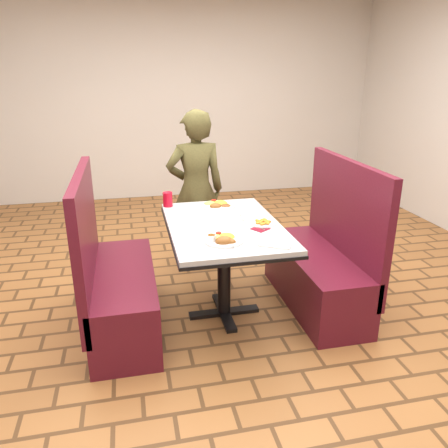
{
  "coord_description": "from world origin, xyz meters",
  "views": [
    {
      "loc": [
        -0.65,
        -2.92,
        1.82
      ],
      "look_at": [
        0.0,
        0.0,
        0.75
      ],
      "focal_mm": 35.0,
      "sensor_mm": 36.0,
      "label": 1
    }
  ],
  "objects_px": {
    "near_dinner_plate": "(223,237)",
    "far_dinner_plate": "(218,204)",
    "booth_bench_right": "(322,266)",
    "dining_table": "(224,236)",
    "diner_person": "(196,190)",
    "plantain_plate": "(263,223)",
    "red_tumbler": "(168,199)",
    "booth_bench_left": "(116,287)"
  },
  "relations": [
    {
      "from": "booth_bench_right",
      "to": "near_dinner_plate",
      "type": "xyz_separation_m",
      "value": [
        -0.88,
        -0.33,
        0.45
      ]
    },
    {
      "from": "dining_table",
      "to": "plantain_plate",
      "type": "relative_size",
      "value": 6.39
    },
    {
      "from": "booth_bench_right",
      "to": "red_tumbler",
      "type": "bearing_deg",
      "value": 155.48
    },
    {
      "from": "diner_person",
      "to": "dining_table",
      "type": "bearing_deg",
      "value": 90.81
    },
    {
      "from": "near_dinner_plate",
      "to": "booth_bench_left",
      "type": "bearing_deg",
      "value": 155.19
    },
    {
      "from": "booth_bench_left",
      "to": "red_tumbler",
      "type": "distance_m",
      "value": 0.84
    },
    {
      "from": "booth_bench_left",
      "to": "near_dinner_plate",
      "type": "xyz_separation_m",
      "value": [
        0.72,
        -0.33,
        0.45
      ]
    },
    {
      "from": "far_dinner_plate",
      "to": "plantain_plate",
      "type": "bearing_deg",
      "value": -64.85
    },
    {
      "from": "dining_table",
      "to": "plantain_plate",
      "type": "bearing_deg",
      "value": -13.96
    },
    {
      "from": "plantain_plate",
      "to": "near_dinner_plate",
      "type": "bearing_deg",
      "value": -143.33
    },
    {
      "from": "dining_table",
      "to": "red_tumbler",
      "type": "distance_m",
      "value": 0.65
    },
    {
      "from": "near_dinner_plate",
      "to": "booth_bench_right",
      "type": "bearing_deg",
      "value": 20.67
    },
    {
      "from": "diner_person",
      "to": "near_dinner_plate",
      "type": "relative_size",
      "value": 5.64
    },
    {
      "from": "near_dinner_plate",
      "to": "diner_person",
      "type": "bearing_deg",
      "value": 88.66
    },
    {
      "from": "booth_bench_left",
      "to": "red_tumbler",
      "type": "xyz_separation_m",
      "value": [
        0.44,
        0.53,
        0.48
      ]
    },
    {
      "from": "booth_bench_left",
      "to": "diner_person",
      "type": "height_order",
      "value": "diner_person"
    },
    {
      "from": "booth_bench_right",
      "to": "far_dinner_plate",
      "type": "xyz_separation_m",
      "value": [
        -0.76,
        0.42,
        0.45
      ]
    },
    {
      "from": "far_dinner_plate",
      "to": "red_tumbler",
      "type": "xyz_separation_m",
      "value": [
        -0.4,
        0.1,
        0.03
      ]
    },
    {
      "from": "near_dinner_plate",
      "to": "far_dinner_plate",
      "type": "distance_m",
      "value": 0.77
    },
    {
      "from": "booth_bench_right",
      "to": "far_dinner_plate",
      "type": "height_order",
      "value": "booth_bench_right"
    },
    {
      "from": "near_dinner_plate",
      "to": "far_dinner_plate",
      "type": "height_order",
      "value": "near_dinner_plate"
    },
    {
      "from": "dining_table",
      "to": "near_dinner_plate",
      "type": "height_order",
      "value": "near_dinner_plate"
    },
    {
      "from": "far_dinner_plate",
      "to": "diner_person",
      "type": "bearing_deg",
      "value": 99.29
    },
    {
      "from": "booth_bench_left",
      "to": "plantain_plate",
      "type": "bearing_deg",
      "value": -3.63
    },
    {
      "from": "far_dinner_plate",
      "to": "plantain_plate",
      "type": "distance_m",
      "value": 0.54
    },
    {
      "from": "booth_bench_right",
      "to": "dining_table",
      "type": "bearing_deg",
      "value": 180.0
    },
    {
      "from": "dining_table",
      "to": "booth_bench_left",
      "type": "xyz_separation_m",
      "value": [
        -0.8,
        0.0,
        -0.32
      ]
    },
    {
      "from": "dining_table",
      "to": "booth_bench_left",
      "type": "distance_m",
      "value": 0.86
    },
    {
      "from": "near_dinner_plate",
      "to": "red_tumbler",
      "type": "height_order",
      "value": "red_tumbler"
    },
    {
      "from": "far_dinner_plate",
      "to": "red_tumbler",
      "type": "bearing_deg",
      "value": 165.6
    },
    {
      "from": "far_dinner_plate",
      "to": "red_tumbler",
      "type": "relative_size",
      "value": 2.38
    },
    {
      "from": "booth_bench_left",
      "to": "far_dinner_plate",
      "type": "relative_size",
      "value": 4.3
    },
    {
      "from": "dining_table",
      "to": "diner_person",
      "type": "bearing_deg",
      "value": 92.89
    },
    {
      "from": "far_dinner_plate",
      "to": "booth_bench_left",
      "type": "bearing_deg",
      "value": -153.24
    },
    {
      "from": "booth_bench_right",
      "to": "plantain_plate",
      "type": "distance_m",
      "value": 0.68
    },
    {
      "from": "red_tumbler",
      "to": "diner_person",
      "type": "bearing_deg",
      "value": 56.6
    },
    {
      "from": "dining_table",
      "to": "plantain_plate",
      "type": "height_order",
      "value": "plantain_plate"
    },
    {
      "from": "booth_bench_left",
      "to": "near_dinner_plate",
      "type": "bearing_deg",
      "value": -24.81
    },
    {
      "from": "dining_table",
      "to": "diner_person",
      "type": "relative_size",
      "value": 0.82
    },
    {
      "from": "booth_bench_right",
      "to": "plantain_plate",
      "type": "height_order",
      "value": "booth_bench_right"
    },
    {
      "from": "booth_bench_right",
      "to": "near_dinner_plate",
      "type": "relative_size",
      "value": 4.55
    },
    {
      "from": "red_tumbler",
      "to": "near_dinner_plate",
      "type": "bearing_deg",
      "value": -72.26
    }
  ]
}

